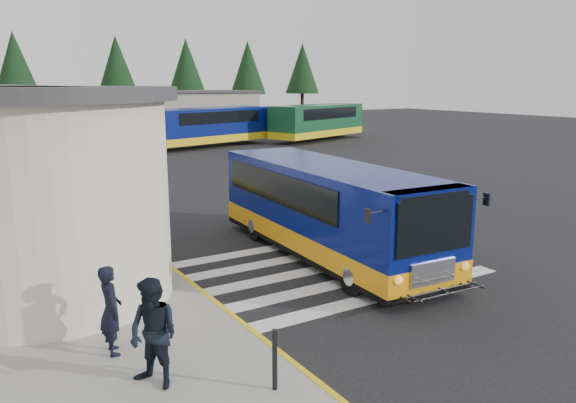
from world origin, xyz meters
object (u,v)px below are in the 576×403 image
far_bus_b (318,120)px  far_bus_a (210,125)px  pedestrian_b (153,334)px  bollard (275,360)px  pedestrian_a (111,310)px  transit_bus (328,213)px

far_bus_b → far_bus_a: bearing=67.9°
pedestrian_b → bollard: 2.00m
pedestrian_a → pedestrian_b: (0.29, -1.54, 0.08)m
pedestrian_a → far_bus_a: (15.94, 31.56, 0.72)m
pedestrian_a → far_bus_a: bearing=-22.0°
pedestrian_a → far_bus_b: far_bus_b is taller
pedestrian_a → bollard: pedestrian_a is taller
transit_bus → bollard: bearing=-128.6°
transit_bus → pedestrian_b: (-6.78, -4.66, -0.23)m
transit_bus → pedestrian_b: size_ratio=5.32×
pedestrian_b → bollard: size_ratio=1.77×
pedestrian_a → far_bus_b: 40.70m
bollard → pedestrian_a: bearing=125.6°
pedestrian_a → far_bus_a: far_bus_a is taller
pedestrian_b → far_bus_b: (25.82, 32.74, 0.67)m
bollard → far_bus_a: bearing=67.7°
far_bus_a → bollard: bearing=142.5°
bollard → pedestrian_b: bearing=145.2°
bollard → far_bus_b: size_ratio=0.10×
pedestrian_b → far_bus_a: (15.65, 33.10, 0.64)m
far_bus_a → far_bus_b: 10.18m
far_bus_b → bollard: bearing=124.3°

